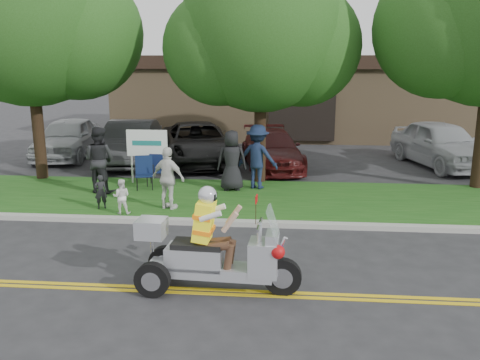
# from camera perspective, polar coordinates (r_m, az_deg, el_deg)

# --- Properties ---
(ground) EXTENTS (120.00, 120.00, 0.00)m
(ground) POSITION_cam_1_polar(r_m,az_deg,el_deg) (9.23, -3.33, -11.07)
(ground) COLOR #28282B
(ground) RESTS_ON ground
(centerline_near) EXTENTS (60.00, 0.10, 0.01)m
(centerline_near) POSITION_cam_1_polar(r_m,az_deg,el_deg) (8.71, -3.90, -12.60)
(centerline_near) COLOR gold
(centerline_near) RESTS_ON ground
(centerline_far) EXTENTS (60.00, 0.10, 0.01)m
(centerline_far) POSITION_cam_1_polar(r_m,az_deg,el_deg) (8.85, -3.74, -12.15)
(centerline_far) COLOR gold
(centerline_far) RESTS_ON ground
(curb) EXTENTS (60.00, 0.25, 0.12)m
(curb) POSITION_cam_1_polar(r_m,az_deg,el_deg) (12.03, -1.21, -4.82)
(curb) COLOR #A8A89E
(curb) RESTS_ON ground
(grass_verge) EXTENTS (60.00, 4.00, 0.10)m
(grass_verge) POSITION_cam_1_polar(r_m,az_deg,el_deg) (14.08, -0.25, -2.11)
(grass_verge) COLOR #164C14
(grass_verge) RESTS_ON ground
(commercial_building) EXTENTS (18.00, 8.20, 4.00)m
(commercial_building) POSITION_cam_1_polar(r_m,az_deg,el_deg) (27.35, 6.74, 9.51)
(commercial_building) COLOR #9E7F5B
(commercial_building) RESTS_ON ground
(tree_left) EXTENTS (6.62, 5.40, 7.78)m
(tree_left) POSITION_cam_1_polar(r_m,az_deg,el_deg) (17.20, -22.42, 15.86)
(tree_left) COLOR #332114
(tree_left) RESTS_ON ground
(tree_mid) EXTENTS (5.88, 4.80, 7.05)m
(tree_mid) POSITION_cam_1_polar(r_m,az_deg,el_deg) (15.57, 2.57, 15.64)
(tree_mid) COLOR #332114
(tree_mid) RESTS_ON ground
(business_sign) EXTENTS (1.25, 0.06, 1.75)m
(business_sign) POSITION_cam_1_polar(r_m,az_deg,el_deg) (15.69, -10.39, 3.77)
(business_sign) COLOR silver
(business_sign) RESTS_ON ground
(trike_scooter) EXTENTS (2.78, 0.95, 1.82)m
(trike_scooter) POSITION_cam_1_polar(r_m,az_deg,el_deg) (8.59, -3.33, -8.38)
(trike_scooter) COLOR black
(trike_scooter) RESTS_ON ground
(lawn_chair_a) EXTENTS (0.54, 0.56, 1.03)m
(lawn_chair_a) POSITION_cam_1_polar(r_m,az_deg,el_deg) (15.56, -9.28, 1.59)
(lawn_chair_a) COLOR black
(lawn_chair_a) RESTS_ON grass_verge
(lawn_chair_b) EXTENTS (0.62, 0.64, 0.96)m
(lawn_chair_b) POSITION_cam_1_polar(r_m,az_deg,el_deg) (15.19, -10.72, 1.09)
(lawn_chair_b) COLOR black
(lawn_chair_b) RESTS_ON grass_verge
(spectator_adult_mid) EXTENTS (1.04, 0.88, 1.88)m
(spectator_adult_mid) POSITION_cam_1_polar(r_m,az_deg,el_deg) (14.93, -15.55, 2.20)
(spectator_adult_mid) COLOR black
(spectator_adult_mid) RESTS_ON grass_verge
(spectator_adult_right) EXTENTS (1.01, 0.71, 1.59)m
(spectator_adult_right) POSITION_cam_1_polar(r_m,az_deg,el_deg) (12.91, -8.05, 0.20)
(spectator_adult_right) COLOR silver
(spectator_adult_right) RESTS_ON grass_verge
(spectator_chair_a) EXTENTS (1.37, 1.04, 1.88)m
(spectator_chair_a) POSITION_cam_1_polar(r_m,az_deg,el_deg) (14.86, 1.98, 2.63)
(spectator_chair_a) COLOR #16223E
(spectator_chair_a) RESTS_ON grass_verge
(spectator_chair_b) EXTENTS (0.92, 0.66, 1.75)m
(spectator_chair_b) POSITION_cam_1_polar(r_m,az_deg,el_deg) (14.64, -0.93, 2.22)
(spectator_chair_b) COLOR black
(spectator_chair_b) RESTS_ON grass_verge
(child_left) EXTENTS (0.38, 0.33, 0.88)m
(child_left) POSITION_cam_1_polar(r_m,az_deg,el_deg) (13.38, -15.38, -1.27)
(child_left) COLOR black
(child_left) RESTS_ON grass_verge
(child_right) EXTENTS (0.46, 0.37, 0.87)m
(child_right) POSITION_cam_1_polar(r_m,az_deg,el_deg) (12.79, -13.18, -1.81)
(child_right) COLOR white
(child_right) RESTS_ON grass_verge
(parked_car_far_left) EXTENTS (2.36, 4.84, 1.59)m
(parked_car_far_left) POSITION_cam_1_polar(r_m,az_deg,el_deg) (21.23, -18.76, 4.49)
(parked_car_far_left) COLOR #A6A8AD
(parked_car_far_left) RESTS_ON ground
(parked_car_left) EXTENTS (2.12, 4.95, 1.59)m
(parked_car_left) POSITION_cam_1_polar(r_m,az_deg,el_deg) (19.42, -12.20, 4.13)
(parked_car_left) COLOR #303033
(parked_car_left) RESTS_ON ground
(parked_car_mid) EXTENTS (3.97, 5.91, 1.51)m
(parked_car_mid) POSITION_cam_1_polar(r_m,az_deg,el_deg) (19.17, -4.79, 4.15)
(parked_car_mid) COLOR black
(parked_car_mid) RESTS_ON ground
(parked_car_right) EXTENTS (2.66, 4.86, 1.34)m
(parked_car_right) POSITION_cam_1_polar(r_m,az_deg,el_deg) (18.29, 3.58, 3.45)
(parked_car_right) COLOR #481110
(parked_car_right) RESTS_ON ground
(parked_car_far_right) EXTENTS (3.12, 5.22, 1.66)m
(parked_car_far_right) POSITION_cam_1_polar(r_m,az_deg,el_deg) (19.85, 21.62, 3.79)
(parked_car_far_right) COLOR #A3A4AA
(parked_car_far_right) RESTS_ON ground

